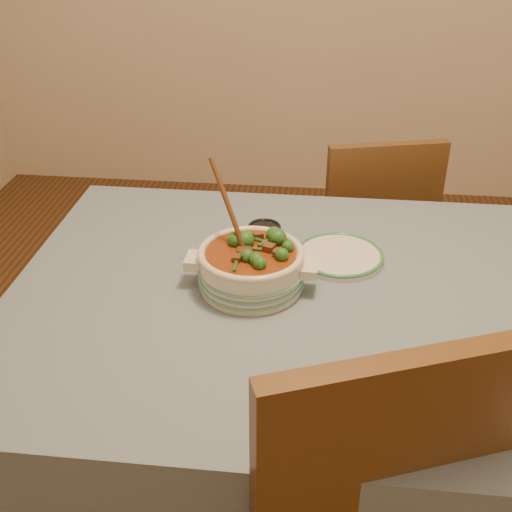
{
  "coord_description": "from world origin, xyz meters",
  "views": [
    {
      "loc": [
        -0.11,
        -1.26,
        1.61
      ],
      "look_at": [
        -0.25,
        0.02,
        0.84
      ],
      "focal_mm": 45.0,
      "sensor_mm": 36.0,
      "label": 1
    }
  ],
  "objects_px": {
    "white_plate": "(340,256)",
    "chair_far": "(370,230)",
    "condiment_bowl": "(264,232)",
    "stew_casserole": "(251,264)",
    "dining_table": "(358,329)"
  },
  "relations": [
    {
      "from": "dining_table",
      "to": "stew_casserole",
      "type": "distance_m",
      "value": 0.31
    },
    {
      "from": "stew_casserole",
      "to": "white_plate",
      "type": "relative_size",
      "value": 1.33
    },
    {
      "from": "white_plate",
      "to": "chair_far",
      "type": "height_order",
      "value": "chair_far"
    },
    {
      "from": "condiment_bowl",
      "to": "stew_casserole",
      "type": "bearing_deg",
      "value": -92.34
    },
    {
      "from": "stew_casserole",
      "to": "condiment_bowl",
      "type": "height_order",
      "value": "stew_casserole"
    },
    {
      "from": "stew_casserole",
      "to": "dining_table",
      "type": "bearing_deg",
      "value": -3.35
    },
    {
      "from": "stew_casserole",
      "to": "white_plate",
      "type": "bearing_deg",
      "value": 35.88
    },
    {
      "from": "stew_casserole",
      "to": "condiment_bowl",
      "type": "relative_size",
      "value": 3.51
    },
    {
      "from": "condiment_bowl",
      "to": "chair_far",
      "type": "relative_size",
      "value": 0.1
    },
    {
      "from": "white_plate",
      "to": "condiment_bowl",
      "type": "bearing_deg",
      "value": 159.73
    },
    {
      "from": "dining_table",
      "to": "white_plate",
      "type": "distance_m",
      "value": 0.2
    },
    {
      "from": "white_plate",
      "to": "chair_far",
      "type": "bearing_deg",
      "value": 78.99
    },
    {
      "from": "dining_table",
      "to": "stew_casserole",
      "type": "xyz_separation_m",
      "value": [
        -0.26,
        0.02,
        0.15
      ]
    },
    {
      "from": "white_plate",
      "to": "condiment_bowl",
      "type": "xyz_separation_m",
      "value": [
        -0.2,
        0.07,
        0.02
      ]
    },
    {
      "from": "stew_casserole",
      "to": "white_plate",
      "type": "xyz_separation_m",
      "value": [
        0.21,
        0.15,
        -0.05
      ]
    }
  ]
}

